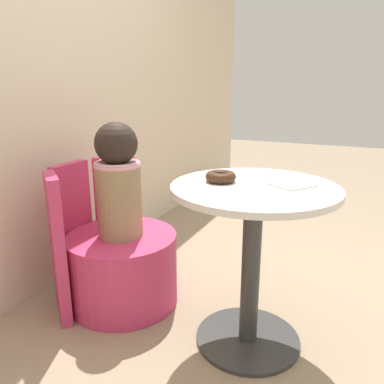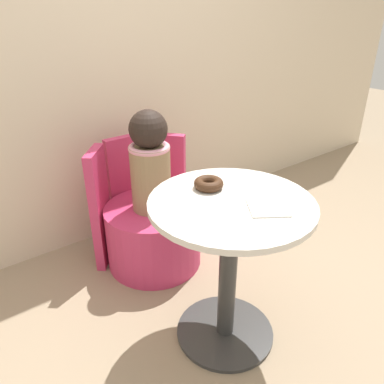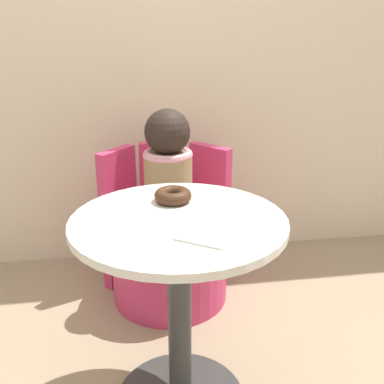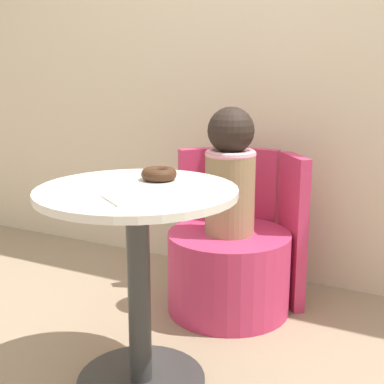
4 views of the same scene
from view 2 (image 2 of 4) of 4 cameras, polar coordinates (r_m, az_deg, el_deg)
ground_plane at (r=1.89m, az=4.73°, el=-19.69°), size 12.00×12.00×0.00m
back_wall at (r=2.28m, az=-14.73°, el=21.57°), size 6.00×0.06×2.40m
round_table at (r=1.56m, az=5.69°, el=-8.45°), size 0.65×0.65×0.69m
tub_chair at (r=2.18m, az=-5.83°, el=-6.51°), size 0.54×0.54×0.36m
booth_backrest at (r=2.27m, az=-9.03°, el=-0.48°), size 0.64×0.23×0.69m
child_figure at (r=1.97m, az=-6.43°, el=4.57°), size 0.22×0.22×0.55m
donut at (r=1.53m, az=2.55°, el=1.29°), size 0.12×0.12×0.04m
paper_napkin at (r=1.41m, az=11.49°, el=-2.36°), size 0.20×0.20×0.01m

